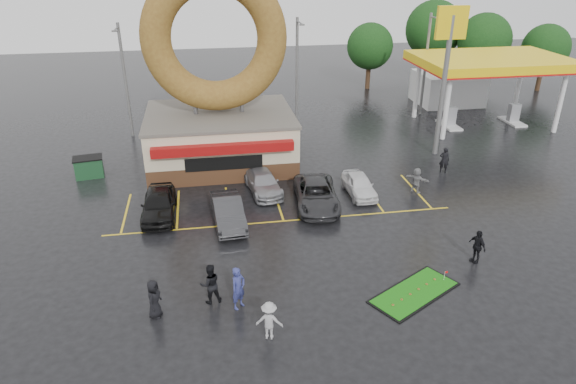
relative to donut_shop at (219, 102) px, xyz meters
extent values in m
plane|color=black|center=(3.00, -12.97, -4.46)|extent=(120.00, 120.00, 0.00)
cube|color=#472B19|center=(0.00, 0.03, -3.86)|extent=(10.00, 8.00, 1.20)
cube|color=beige|center=(0.00, 0.03, -2.11)|extent=(10.00, 8.00, 2.30)
cube|color=#59544C|center=(0.00, 0.03, -0.86)|extent=(10.20, 8.20, 0.20)
cube|color=maroon|center=(0.00, -4.27, -1.86)|extent=(9.00, 0.60, 0.60)
cylinder|color=slate|center=(-1.60, 0.03, -0.16)|extent=(0.30, 0.30, 1.20)
cylinder|color=slate|center=(1.60, 0.03, -0.16)|extent=(0.30, 0.30, 1.20)
torus|color=brown|center=(0.00, 0.03, 4.24)|extent=(9.60, 2.00, 9.60)
cylinder|color=silver|center=(18.00, 2.03, -1.96)|extent=(0.40, 0.40, 5.00)
cylinder|color=silver|center=(28.00, 2.03, -1.96)|extent=(0.40, 0.40, 5.00)
cylinder|color=silver|center=(18.00, 8.03, -1.96)|extent=(0.40, 0.40, 5.00)
cylinder|color=silver|center=(28.00, 8.03, -1.96)|extent=(0.40, 0.40, 5.00)
cube|color=silver|center=(23.00, 5.03, 0.79)|extent=(12.00, 8.00, 0.50)
cube|color=yellow|center=(23.00, 5.03, 1.09)|extent=(12.30, 8.30, 0.70)
cube|color=#99999E|center=(20.00, 5.03, -3.56)|extent=(0.90, 0.60, 1.60)
cube|color=#99999E|center=(26.00, 5.03, -3.56)|extent=(0.90, 0.60, 1.60)
cube|color=silver|center=(23.00, 12.03, -2.96)|extent=(6.00, 5.00, 3.00)
cylinder|color=slate|center=(16.00, -0.97, 0.54)|extent=(0.36, 0.36, 10.00)
cube|color=yellow|center=(16.00, -0.97, 5.04)|extent=(2.20, 0.30, 2.20)
cylinder|color=slate|center=(-7.00, 7.03, 0.04)|extent=(0.24, 0.24, 9.00)
cylinder|color=slate|center=(-7.00, 6.03, 4.24)|extent=(0.12, 2.00, 0.12)
cube|color=slate|center=(-7.00, 5.03, 4.19)|extent=(0.40, 0.18, 0.12)
cylinder|color=slate|center=(7.00, 8.03, 0.04)|extent=(0.24, 0.24, 9.00)
cylinder|color=slate|center=(7.00, 7.03, 4.24)|extent=(0.12, 2.00, 0.12)
cube|color=slate|center=(7.00, 6.03, 4.19)|extent=(0.40, 0.18, 0.12)
cylinder|color=slate|center=(19.00, 9.03, 0.04)|extent=(0.24, 0.24, 9.00)
cylinder|color=slate|center=(19.00, 8.03, 4.24)|extent=(0.12, 2.00, 0.12)
cube|color=slate|center=(19.00, 7.03, 4.19)|extent=(0.40, 0.18, 0.12)
cylinder|color=#332114|center=(29.00, 17.03, -3.02)|extent=(0.50, 0.50, 2.88)
sphere|color=black|center=(29.00, 17.03, 0.74)|extent=(5.60, 5.60, 5.60)
cylinder|color=#332114|center=(35.00, 15.03, -3.20)|extent=(0.50, 0.50, 2.52)
sphere|color=black|center=(35.00, 15.03, 0.09)|extent=(4.90, 4.90, 4.90)
cylinder|color=#332114|center=(25.00, 21.03, -2.84)|extent=(0.50, 0.50, 3.24)
sphere|color=black|center=(25.00, 21.03, 1.39)|extent=(6.30, 6.30, 6.30)
cylinder|color=#332114|center=(17.00, 19.03, -3.20)|extent=(0.50, 0.50, 2.52)
sphere|color=black|center=(17.00, 19.03, 0.09)|extent=(4.90, 4.90, 4.90)
imported|color=black|center=(-3.99, -7.76, -3.67)|extent=(1.94, 4.67, 1.58)
imported|color=#2E2E30|center=(-0.11, -9.33, -3.71)|extent=(1.90, 4.67, 1.50)
imported|color=#939397|center=(2.34, -5.48, -3.82)|extent=(2.34, 4.63, 1.29)
imported|color=#2D2D30|center=(5.24, -7.98, -3.72)|extent=(3.03, 5.57, 1.48)
imported|color=silver|center=(8.25, -6.89, -3.81)|extent=(1.58, 3.85, 1.31)
imported|color=navy|center=(-0.13, -16.89, -3.47)|extent=(0.85, 0.84, 1.98)
imported|color=black|center=(-1.31, -16.31, -3.52)|extent=(1.04, 0.88, 1.89)
imported|color=#9A999C|center=(0.90, -19.02, -3.63)|extent=(1.21, 0.90, 1.68)
imported|color=black|center=(-3.66, -16.90, -3.59)|extent=(0.80, 0.99, 1.76)
imported|color=black|center=(11.71, -15.26, -3.59)|extent=(0.71, 1.10, 1.75)
imported|color=gray|center=(11.89, -7.21, -3.63)|extent=(1.42, 1.46, 1.66)
imported|color=black|center=(15.02, -4.48, -3.55)|extent=(0.79, 0.70, 1.83)
cube|color=#1B4827|center=(-9.00, -1.12, -3.81)|extent=(1.97, 1.48, 1.30)
cube|color=black|center=(7.75, -17.23, -4.44)|extent=(4.75, 3.84, 0.05)
cube|color=#1A6C12|center=(7.75, -17.23, -4.41)|extent=(4.48, 3.56, 0.03)
cylinder|color=silver|center=(9.46, -16.59, -4.17)|extent=(0.02, 0.02, 0.50)
cube|color=red|center=(9.53, -16.59, -3.97)|extent=(0.14, 0.01, 0.10)
camera|label=1|loc=(-1.04, -34.94, 9.66)|focal=32.00mm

